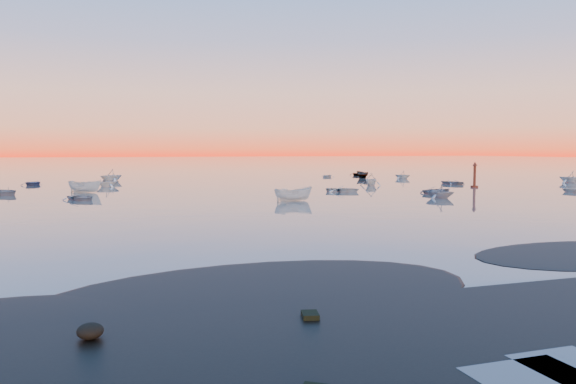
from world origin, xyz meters
name	(u,v)px	position (x,y,z in m)	size (l,w,h in m)	color
ground	(173,174)	(0.00, 100.00, 0.00)	(600.00, 600.00, 0.00)	#6E645B
mud_lobes	(482,273)	(0.00, -1.00, 0.01)	(140.00, 6.00, 0.07)	black
moored_fleet	(218,188)	(0.00, 53.00, 0.00)	(124.00, 58.00, 1.20)	silver
boat_near_left	(81,200)	(-16.50, 39.72, 0.00)	(3.72, 1.55, 0.93)	gray
boat_near_center	(293,201)	(3.33, 32.12, 0.00)	(3.95, 1.67, 1.37)	silver
boat_near_right	(440,198)	(18.94, 30.41, 0.00)	(3.20, 1.44, 1.12)	gray
channel_marker	(475,177)	(32.98, 43.40, 1.40)	(1.00, 1.00, 3.55)	#481A0F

